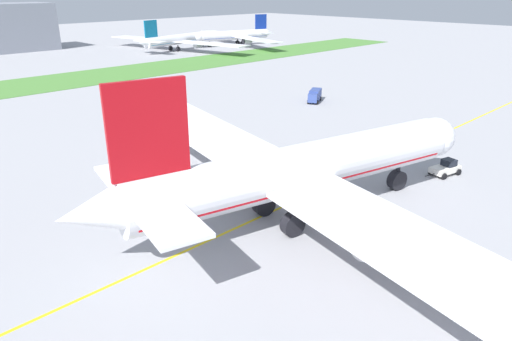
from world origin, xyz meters
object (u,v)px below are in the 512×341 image
Objects in this scene: parked_airliner_far_centre at (177,40)px; parked_airliner_far_right at (236,35)px; service_truck_baggage_loader at (315,95)px; airliner_foreground at (298,170)px; pushback_tug at (446,168)px.

parked_airliner_far_right is (28.23, -3.76, 0.06)m from parked_airliner_far_centre.
airliner_foreground is at bearing -143.27° from service_truck_baggage_loader.
service_truck_baggage_loader is 100.55m from parked_airliner_far_centre.
airliner_foreground is 12.11× the size of service_truck_baggage_loader.
airliner_foreground is at bearing -129.99° from parked_airliner_far_right.
airliner_foreground is 1.26× the size of parked_airliner_far_right.
parked_airliner_far_centre is at bearing 59.15° from airliner_foreground.
airliner_foreground reaches higher than pushback_tug.
parked_airliner_far_centre is 28.48m from parked_airliner_far_right.
parked_airliner_far_centre reaches higher than pushback_tug.
service_truck_baggage_loader is at bearing -123.06° from parked_airliner_far_right.
airliner_foreground is 25.85m from pushback_tug.
parked_airliner_far_right is at bearing 50.01° from airliner_foreground.
parked_airliner_far_right reaches higher than service_truck_baggage_loader.
parked_airliner_far_centre is (77.56, 129.87, -1.60)m from airliner_foreground.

